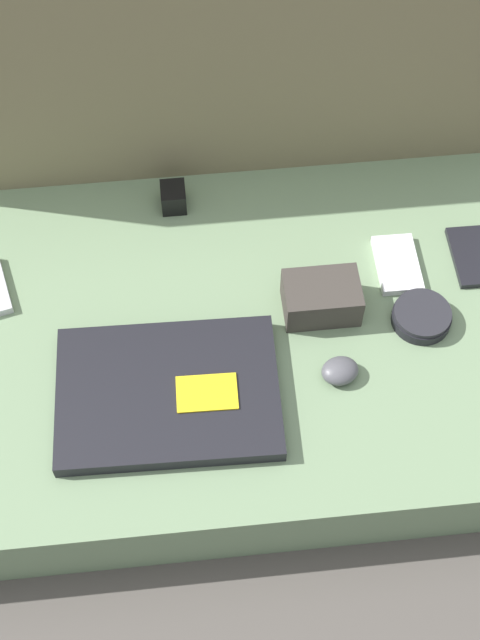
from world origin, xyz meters
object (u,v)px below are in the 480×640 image
Objects in this scene: speaker_puck at (422,316)px; laptop at (168,393)px; phone_small at (397,264)px; camera_pouch at (321,298)px; charger_brick at (173,197)px; computer_mouse at (340,371)px; phone_silver at (472,256)px.

laptop is at bearing -166.82° from speaker_puck.
laptop is 0.44m from phone_small.
phone_small is at bearing 26.30° from camera_pouch.
speaker_puck is 0.16m from camera_pouch.
camera_pouch is at bearing 29.78° from laptop.
phone_small is at bearing 98.75° from speaker_puck.
camera_pouch reaches higher than charger_brick.
phone_small is (0.39, 0.20, -0.01)m from laptop.
laptop is 0.26m from computer_mouse.
phone_silver is at bearing 24.33° from computer_mouse.
computer_mouse is at bearing -57.57° from charger_brick.
phone_silver is 0.13m from phone_small.
charger_brick reaches higher than computer_mouse.
phone_small is at bearing 29.08° from laptop.
charger_brick is at bearing 132.74° from camera_pouch.
camera_pouch is (-0.14, -0.07, 0.02)m from phone_small.
camera_pouch is at bearing -47.26° from charger_brick.
charger_brick is (-0.23, 0.36, 0.01)m from computer_mouse.
laptop is 0.37m from charger_brick.
phone_silver is 0.28m from camera_pouch.
laptop is at bearing -94.82° from charger_brick.
camera_pouch is at bearing 165.57° from speaker_puck.
phone_silver is at bearing -18.71° from charger_brick.
phone_small reaches higher than phone_silver.
camera_pouch reaches higher than laptop.
laptop is 2.96× the size of phone_small.
camera_pouch is at bearing -153.14° from phone_small.
speaker_puck is 0.16m from phone_silver.
phone_silver is (0.51, 0.21, -0.01)m from laptop.
camera_pouch reaches higher than phone_silver.
computer_mouse is at bearing -141.80° from phone_silver.
phone_small is at bearing 43.13° from computer_mouse.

